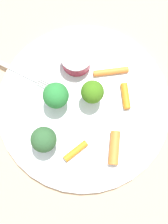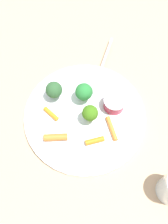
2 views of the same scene
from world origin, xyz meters
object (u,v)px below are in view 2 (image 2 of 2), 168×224
Objects in this scene: carrot_stick_0 at (51,114)px; broccoli_floret_2 at (54,90)px; carrot_stick_1 at (56,137)px; carrot_stick_2 at (112,129)px; carrot_stick_3 at (97,140)px; sauce_cup at (113,101)px; broccoli_floret_0 at (90,113)px; fork at (102,66)px; plate at (85,116)px; broccoli_floret_1 at (84,92)px.

broccoli_floret_2 is at bearing 153.39° from carrot_stick_0.
carrot_stick_1 is 0.89× the size of carrot_stick_2.
carrot_stick_3 is (0.02, -0.04, 0.00)m from carrot_stick_2.
sauce_cup reaches higher than carrot_stick_1.
sauce_cup is 0.97× the size of broccoli_floret_0.
carrot_stick_2 is (0.02, 0.13, -0.00)m from carrot_stick_1.
carrot_stick_2 is 0.38× the size of fork.
carrot_stick_0 is at bearing -26.61° from broccoli_floret_2.
broccoli_floret_2 is 1.20× the size of carrot_stick_0.
plate is 0.04m from broccoli_floret_0.
carrot_stick_1 reaches higher than plate.
plate is 5.32× the size of broccoli_floret_1.
broccoli_floret_0 reaches higher than fork.
carrot_stick_0 is at bearing -79.27° from broccoli_floret_1.
broccoli_floret_1 is 0.11m from carrot_stick_2.
broccoli_floret_2 is 0.06m from carrot_stick_0.
plate is at bearing -36.32° from fork.
sauce_cup is 1.20× the size of carrot_stick_0.
sauce_cup is at bearing -7.37° from fork.
broccoli_floret_0 is 1.01× the size of carrot_stick_1.
broccoli_floret_1 is 1.04× the size of broccoli_floret_2.
carrot_stick_3 is at bearing 3.78° from plate.
broccoli_floret_1 reaches higher than broccoli_floret_2.
broccoli_floret_1 is at bearing 175.75° from broccoli_floret_0.
broccoli_floret_1 is at bearing 100.73° from carrot_stick_0.
broccoli_floret_2 is at bearing -144.50° from broccoli_floret_0.
carrot_stick_0 is 0.72× the size of carrot_stick_2.
broccoli_floret_0 is at bearing -30.88° from fork.
broccoli_floret_2 reaches higher than carrot_stick_3.
carrot_stick_2 reaches higher than plate.
carrot_stick_0 is at bearing -60.02° from fork.
plate is 0.08m from sauce_cup.
broccoli_floret_2 is 0.15m from fork.
plate is 5.46× the size of carrot_stick_1.
plate is 5.41× the size of broccoli_floret_0.
carrot_stick_3 is (0.14, 0.06, -0.03)m from broccoli_floret_2.
broccoli_floret_2 is 0.15m from carrot_stick_3.
broccoli_floret_0 is at bearing 103.13° from carrot_stick_1.
broccoli_floret_1 reaches higher than carrot_stick_1.
broccoli_floret_0 is 0.90× the size of carrot_stick_2.
sauce_cup is 1.20× the size of carrot_stick_3.
broccoli_floret_0 and broccoli_floret_1 have the same top height.
broccoli_floret_1 is at bearing -121.00° from sauce_cup.
carrot_stick_1 is at bearing -98.49° from carrot_stick_2.
carrot_stick_2 is 0.04m from carrot_stick_3.
carrot_stick_3 is (0.11, -0.01, -0.03)m from broccoli_floret_1.
carrot_stick_3 is (0.07, 0.00, 0.01)m from plate.
carrot_stick_3 reaches higher than carrot_stick_2.
fork is (-0.17, 0.04, -0.00)m from carrot_stick_2.
carrot_stick_0 reaches higher than fork.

